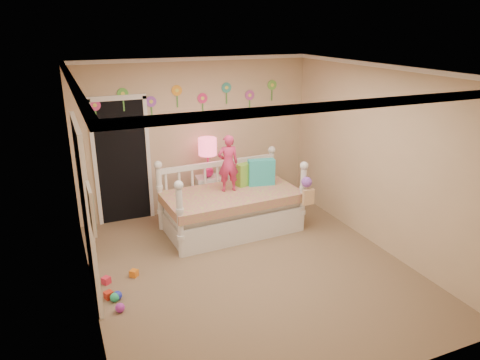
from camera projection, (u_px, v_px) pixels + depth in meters
name	position (u px, v px, depth m)	size (l,w,h in m)	color
floor	(251.00, 268.00, 5.98)	(4.00, 4.50, 0.01)	#7F684C
ceiling	(252.00, 70.00, 5.12)	(4.00, 4.50, 0.01)	white
back_wall	(196.00, 137.00, 7.51)	(4.00, 0.01, 2.60)	tan
left_wall	(83.00, 200.00, 4.82)	(0.01, 4.50, 2.60)	tan
right_wall	(381.00, 159.00, 6.29)	(0.01, 4.50, 2.60)	tan
crown_molding	(252.00, 72.00, 5.13)	(4.00, 4.50, 0.06)	white
daybed	(231.00, 196.00, 6.93)	(2.10, 1.13, 1.14)	white
pillow_turquoise	(261.00, 172.00, 7.16)	(0.42, 0.15, 0.42)	#26A3BE
pillow_lime	(247.00, 174.00, 7.18)	(0.38, 0.14, 0.36)	#80C53C
child	(228.00, 163.00, 6.82)	(0.33, 0.21, 0.89)	#D73163
nightstand	(209.00, 195.00, 7.59)	(0.40, 0.31, 0.67)	white
table_lamp	(208.00, 151.00, 7.33)	(0.30, 0.30, 0.67)	#E51E76
closet_doorway	(122.00, 160.00, 7.12)	(0.90, 0.04, 2.07)	black
flower_decals	(190.00, 99.00, 7.25)	(3.40, 0.02, 0.50)	#B2668C
mirror_closet	(87.00, 211.00, 5.18)	(0.07, 1.30, 2.10)	white
wall_picture	(91.00, 209.00, 3.96)	(0.05, 0.34, 0.42)	white
hanging_bag	(307.00, 192.00, 6.75)	(0.20, 0.16, 0.36)	beige
toy_scatter	(130.00, 284.00, 5.53)	(0.80, 1.30, 0.11)	#996666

